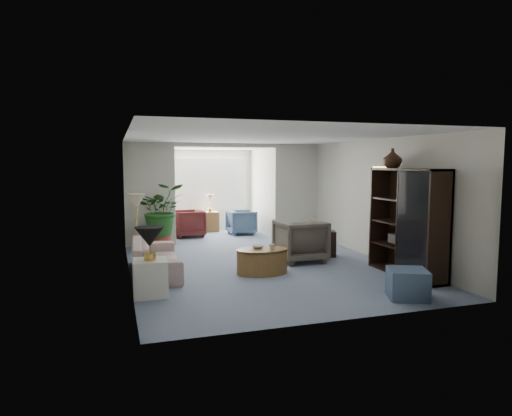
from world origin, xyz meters
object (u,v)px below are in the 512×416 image
object	(u,v)px
coffee_table	(262,261)
sunroom_table	(210,222)
sunroom_chair_maroon	(189,223)
cabinet_urn	(392,158)
sunroom_chair_blue	(242,222)
end_table	(150,278)
ottoman	(408,284)
framed_picture	(382,178)
plant_pot	(162,242)
sofa	(156,257)
coffee_cup	(272,247)
coffee_bowl	(258,247)
entertainment_cabinet	(407,222)
table_lamp	(149,237)
wingback_chair	(300,240)
floor_lamp	(137,201)
side_table_dark	(324,243)

from	to	relation	value
coffee_table	sunroom_table	bearing A→B (deg)	88.55
coffee_table	sunroom_chair_maroon	xyz separation A→B (m)	(-0.62, 4.47, 0.14)
cabinet_urn	sunroom_chair_blue	distance (m)	5.39
end_table	ottoman	xyz separation A→B (m)	(3.63, -1.29, -0.06)
ottoman	sunroom_chair_blue	size ratio (longest dim) A/B	0.73
end_table	sunroom_chair_maroon	bearing A→B (deg)	74.80
framed_picture	sunroom_table	xyz separation A→B (m)	(-2.52, 4.95, -1.41)
ottoman	plant_pot	world-z (taller)	ottoman
cabinet_urn	ottoman	bearing A→B (deg)	-116.49
end_table	sunroom_table	size ratio (longest dim) A/B	0.95
sofa	ottoman	xyz separation A→B (m)	(3.43, -2.64, -0.08)
end_table	sunroom_chair_blue	world-z (taller)	sunroom_chair_blue
coffee_cup	coffee_bowl	bearing A→B (deg)	135.00
framed_picture	coffee_bowl	world-z (taller)	framed_picture
coffee_bowl	entertainment_cabinet	xyz separation A→B (m)	(2.47, -0.99, 0.48)
sofa	table_lamp	xyz separation A→B (m)	(-0.20, -1.35, 0.60)
entertainment_cabinet	coffee_bowl	bearing A→B (deg)	158.16
wingback_chair	sunroom_table	distance (m)	4.58
cabinet_urn	framed_picture	bearing A→B (deg)	70.84
sunroom_chair_blue	entertainment_cabinet	bearing A→B (deg)	-165.34
sunroom_table	ottoman	bearing A→B (deg)	-78.79
sofa	table_lamp	bearing A→B (deg)	174.35
coffee_bowl	sunroom_table	distance (m)	5.13
entertainment_cabinet	floor_lamp	bearing A→B (deg)	150.82
end_table	coffee_table	bearing A→B (deg)	21.10
ottoman	end_table	bearing A→B (deg)	160.37
sofa	cabinet_urn	xyz separation A→B (m)	(4.27, -0.95, 1.79)
side_table_dark	sunroom_chair_blue	bearing A→B (deg)	104.46
floor_lamp	plant_pot	bearing A→B (deg)	64.40
coffee_table	entertainment_cabinet	bearing A→B (deg)	-20.20
table_lamp	floor_lamp	bearing A→B (deg)	91.35
framed_picture	sunroom_table	size ratio (longest dim) A/B	0.86
floor_lamp	coffee_cup	size ratio (longest dim) A/B	3.30
floor_lamp	sunroom_chair_blue	world-z (taller)	floor_lamp
wingback_chair	entertainment_cabinet	bearing A→B (deg)	129.10
plant_pot	end_table	bearing A→B (deg)	-98.63
end_table	side_table_dark	size ratio (longest dim) A/B	1.01
coffee_cup	end_table	bearing A→B (deg)	-162.57
framed_picture	sunroom_table	bearing A→B (deg)	116.99
coffee_table	sunroom_chair_maroon	bearing A→B (deg)	97.87
framed_picture	wingback_chair	bearing A→B (deg)	163.58
coffee_bowl	framed_picture	bearing A→B (deg)	3.61
end_table	sunroom_chair_maroon	size ratio (longest dim) A/B	0.68
end_table	sofa	bearing A→B (deg)	81.57
sofa	coffee_bowl	size ratio (longest dim) A/B	9.80
sunroom_chair_blue	sunroom_chair_maroon	xyz separation A→B (m)	(-1.50, 0.00, 0.03)
sunroom_chair_blue	sunroom_table	world-z (taller)	sunroom_chair_blue
sunroom_chair_maroon	table_lamp	bearing A→B (deg)	-16.58
plant_pot	sunroom_table	distance (m)	2.80
floor_lamp	sunroom_chair_blue	size ratio (longest dim) A/B	0.48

